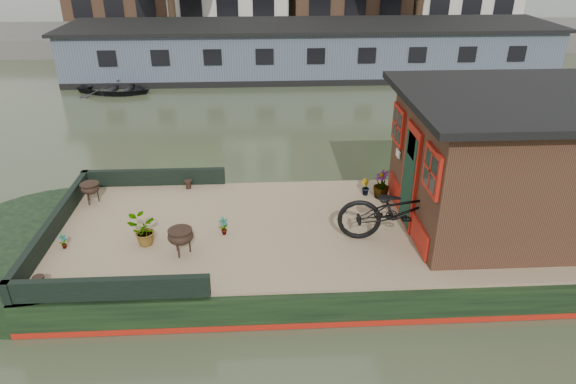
{
  "coord_description": "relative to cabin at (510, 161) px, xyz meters",
  "views": [
    {
      "loc": [
        -2.18,
        -8.09,
        5.46
      ],
      "look_at": [
        -1.72,
        0.5,
        1.11
      ],
      "focal_mm": 32.0,
      "sensor_mm": 36.0,
      "label": 1
    }
  ],
  "objects": [
    {
      "name": "ground",
      "position": [
        -2.19,
        0.0,
        -1.88
      ],
      "size": [
        120.0,
        120.0,
        0.0
      ],
      "primitive_type": "plane",
      "color": "#333F28",
      "rests_on": "ground"
    },
    {
      "name": "houseboat_hull",
      "position": [
        -3.52,
        0.0,
        -1.6
      ],
      "size": [
        14.01,
        4.02,
        0.6
      ],
      "color": "black",
      "rests_on": "ground"
    },
    {
      "name": "houseboat_deck",
      "position": [
        -2.19,
        0.0,
        -1.25
      ],
      "size": [
        11.8,
        3.8,
        0.05
      ],
      "primitive_type": "cube",
      "color": "#8D7457",
      "rests_on": "houseboat_hull"
    },
    {
      "name": "bow_bulwark",
      "position": [
        -7.25,
        0.0,
        -1.05
      ],
      "size": [
        3.0,
        4.0,
        0.35
      ],
      "color": "black",
      "rests_on": "houseboat_deck"
    },
    {
      "name": "cabin",
      "position": [
        0.0,
        0.0,
        0.0
      ],
      "size": [
        4.0,
        3.5,
        2.42
      ],
      "color": "black",
      "rests_on": "houseboat_deck"
    },
    {
      "name": "bicycle",
      "position": [
        -1.99,
        -0.53,
        -0.64
      ],
      "size": [
        2.3,
        1.02,
        1.17
      ],
      "primitive_type": "imported",
      "rotation": [
        0.0,
        0.0,
        1.46
      ],
      "color": "black",
      "rests_on": "houseboat_deck"
    },
    {
      "name": "potted_plant_a",
      "position": [
        -5.09,
        -0.2,
        -1.06
      ],
      "size": [
        0.21,
        0.19,
        0.34
      ],
      "primitive_type": "imported",
      "rotation": [
        0.0,
        0.0,
        0.49
      ],
      "color": "maroon",
      "rests_on": "houseboat_deck"
    },
    {
      "name": "potted_plant_b",
      "position": [
        -2.28,
        1.22,
        -1.06
      ],
      "size": [
        0.22,
        0.24,
        0.34
      ],
      "primitive_type": "imported",
      "rotation": [
        0.0,
        0.0,
        2.12
      ],
      "color": "maroon",
      "rests_on": "houseboat_deck"
    },
    {
      "name": "potted_plant_c",
      "position": [
        -6.44,
        -0.47,
        -0.95
      ],
      "size": [
        0.58,
        0.53,
        0.55
      ],
      "primitive_type": "imported",
      "rotation": [
        0.0,
        0.0,
        3.38
      ],
      "color": "brown",
      "rests_on": "houseboat_deck"
    },
    {
      "name": "potted_plant_d",
      "position": [
        -1.99,
        1.07,
        -0.93
      ],
      "size": [
        0.4,
        0.4,
        0.59
      ],
      "primitive_type": "imported",
      "rotation": [
        0.0,
        0.0,
        4.93
      ],
      "color": "#9B342A",
      "rests_on": "houseboat_deck"
    },
    {
      "name": "potted_plant_e",
      "position": [
        -7.79,
        -0.51,
        -1.09
      ],
      "size": [
        0.17,
        0.17,
        0.27
      ],
      "primitive_type": "imported",
      "rotation": [
        0.0,
        0.0,
        0.9
      ],
      "color": "brown",
      "rests_on": "houseboat_deck"
    },
    {
      "name": "brazier_front",
      "position": [
        -5.76,
        -0.77,
        -1.0
      ],
      "size": [
        0.45,
        0.45,
        0.46
      ],
      "primitive_type": null,
      "rotation": [
        0.0,
        0.0,
        -0.04
      ],
      "color": "black",
      "rests_on": "houseboat_deck"
    },
    {
      "name": "brazier_rear",
      "position": [
        -7.79,
        1.17,
        -1.02
      ],
      "size": [
        0.51,
        0.51,
        0.42
      ],
      "primitive_type": null,
      "rotation": [
        0.0,
        0.0,
        -0.42
      ],
      "color": "black",
      "rests_on": "houseboat_deck"
    },
    {
      "name": "bollard_port",
      "position": [
        -5.94,
        1.7,
        -1.13
      ],
      "size": [
        0.16,
        0.16,
        0.19
      ],
      "primitive_type": "cylinder",
      "color": "black",
      "rests_on": "houseboat_deck"
    },
    {
      "name": "bollard_stbd",
      "position": [
        -7.79,
        -1.6,
        -1.13
      ],
      "size": [
        0.18,
        0.18,
        0.2
      ],
      "primitive_type": "cylinder",
      "color": "black",
      "rests_on": "houseboat_deck"
    },
    {
      "name": "dinghy",
      "position": [
        -9.92,
        11.5,
        -1.59
      ],
      "size": [
        3.22,
        2.64,
        0.58
      ],
      "primitive_type": "imported",
      "rotation": [
        0.0,
        0.0,
        1.32
      ],
      "color": "black",
      "rests_on": "ground"
    },
    {
      "name": "far_houseboat",
      "position": [
        -2.19,
        14.0,
        -0.91
      ],
      "size": [
        20.4,
        4.4,
        2.11
      ],
      "color": "#495361",
      "rests_on": "ground"
    },
    {
      "name": "quay",
      "position": [
        -2.19,
        20.5,
        -1.43
      ],
      "size": [
        60.0,
        6.0,
        0.9
      ],
      "primitive_type": "cube",
      "color": "#47443F",
      "rests_on": "ground"
    }
  ]
}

